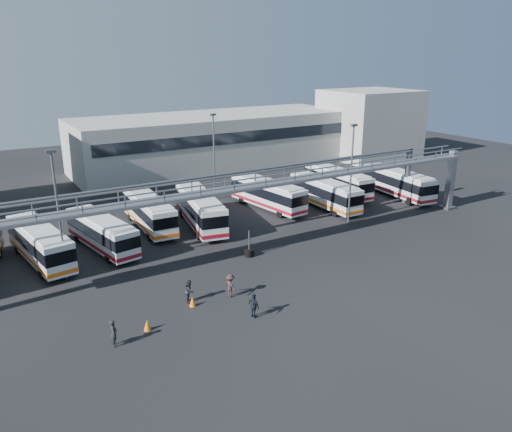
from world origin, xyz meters
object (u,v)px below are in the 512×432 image
bus_1 (40,243)px  cone_right (192,301)px  bus_4 (200,209)px  cone_left (147,325)px  bus_3 (149,211)px  bus_7 (325,192)px  bus_8 (338,181)px  tire_stack (249,252)px  pedestrian_a (114,333)px  pedestrian_c (231,286)px  pedestrian_b (190,291)px  light_pole_mid (351,169)px  bus_9 (398,182)px  light_pole_left (58,209)px  pedestrian_d (254,306)px  bus_6 (268,193)px  light_pole_back (214,152)px  bus_2 (102,232)px

bus_1 → cone_right: bus_1 is taller
bus_4 → cone_left: bus_4 is taller
bus_3 → bus_4: bus_4 is taller
bus_3 → bus_7: bus_3 is taller
bus_8 → tire_stack: bearing=-147.8°
pedestrian_a → cone_left: pedestrian_a is taller
tire_stack → bus_1: bearing=153.1°
bus_8 → tire_stack: 22.34m
bus_3 → pedestrian_c: 17.40m
pedestrian_b → light_pole_mid: bearing=-35.4°
bus_8 → bus_9: bus_9 is taller
bus_3 → bus_8: 24.14m
bus_3 → cone_right: bearing=-97.5°
light_pole_left → pedestrian_d: (9.50, -12.78, -4.86)m
bus_6 → bus_4: bearing=-177.4°
light_pole_left → pedestrian_c: size_ratio=5.83×
bus_3 → light_pole_left: bearing=-137.7°
light_pole_back → cone_right: light_pole_back is taller
pedestrian_d → tire_stack: size_ratio=0.73×
pedestrian_a → bus_6: bearing=-34.8°
bus_9 → tire_stack: bus_9 is taller
pedestrian_b → cone_left: bearing=154.3°
bus_7 → pedestrian_d: bearing=-137.8°
light_pole_left → bus_3: bearing=39.8°
light_pole_mid → pedestrian_a: size_ratio=5.87×
bus_3 → pedestrian_c: (-0.06, -17.38, -0.92)m
light_pole_left → bus_9: (39.65, 3.35, -3.92)m
cone_right → bus_3: bearing=80.0°
light_pole_mid → tire_stack: (-13.45, -2.50, -5.33)m
light_pole_back → cone_right: size_ratio=14.30×
cone_right → bus_9: bearing=20.8°
light_pole_left → light_pole_back: same height
bus_2 → tire_stack: bus_2 is taller
pedestrian_c → light_pole_left: bearing=37.1°
bus_6 → pedestrian_a: bearing=-148.1°
light_pole_left → cone_left: bearing=-75.1°
bus_8 → bus_2: bearing=-172.1°
light_pole_mid → bus_6: size_ratio=0.94×
light_pole_mid → bus_7: size_ratio=0.97×
bus_1 → light_pole_left: bearing=-84.5°
bus_4 → bus_7: bearing=5.7°
pedestrian_c → bus_1: bearing=29.1°
bus_2 → pedestrian_a: size_ratio=5.92×
cone_left → tire_stack: bearing=31.4°
tire_stack → pedestrian_d: bearing=-118.6°
light_pole_mid → bus_4: 15.80m
bus_1 → pedestrian_b: size_ratio=6.43×
bus_9 → tire_stack: (-25.09, -6.85, -1.41)m
bus_1 → cone_right: (7.73, -13.67, -1.40)m
bus_3 → bus_6: bearing=0.0°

